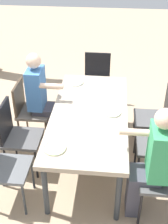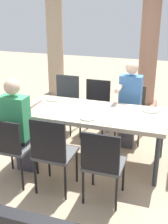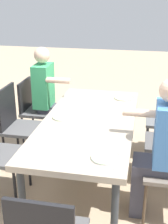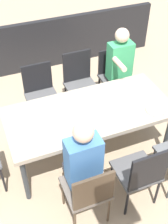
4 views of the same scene
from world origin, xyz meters
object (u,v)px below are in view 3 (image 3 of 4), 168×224
at_px(dining_table, 89,125).
at_px(chair_mid_south, 18,122).
at_px(plate_0, 124,98).
at_px(diner_woman_green, 48,96).
at_px(chair_west_south, 35,107).
at_px(plate_1, 63,117).
at_px(plate_2, 105,157).
at_px(diner_man_white, 158,147).

distance_m(dining_table, chair_mid_south, 0.92).
xyz_separation_m(chair_mid_south, plate_0, (-0.51, 1.17, 0.20)).
relative_size(chair_mid_south, diner_woman_green, 0.73).
height_order(diner_woman_green, plate_0, diner_woman_green).
xyz_separation_m(chair_west_south, plate_1, (0.78, 0.60, 0.23)).
height_order(diner_woman_green, plate_1, diner_woman_green).
relative_size(dining_table, plate_2, 8.69).
bearing_deg(chair_west_south, dining_table, 48.45).
distance_m(chair_west_south, diner_woman_green, 0.26).
relative_size(chair_west_south, plate_2, 3.85).
xyz_separation_m(chair_mid_south, diner_man_white, (0.59, 1.56, 0.15)).
bearing_deg(diner_man_white, plate_0, -160.57).
xyz_separation_m(dining_table, plate_2, (0.74, 0.27, 0.07)).
bearing_deg(chair_mid_south, dining_table, 76.20).
relative_size(dining_table, plate_0, 8.67).
bearing_deg(chair_mid_south, plate_2, 50.24).
bearing_deg(chair_mid_south, plate_1, 69.65).
bearing_deg(plate_2, diner_woman_green, -147.93).
distance_m(dining_table, plate_0, 0.78).
xyz_separation_m(diner_woman_green, plate_0, (0.05, 0.97, 0.05)).
height_order(plate_0, plate_2, same).
height_order(dining_table, diner_woman_green, diner_woman_green).
bearing_deg(diner_woman_green, plate_0, 87.22).
distance_m(diner_man_white, plate_0, 1.16).
relative_size(dining_table, chair_mid_south, 2.08).
xyz_separation_m(diner_woman_green, plate_2, (1.51, 0.95, 0.05)).
distance_m(dining_table, chair_west_south, 1.18).
distance_m(chair_mid_south, plate_1, 0.68).
height_order(dining_table, chair_mid_south, chair_mid_south).
distance_m(plate_0, plate_2, 1.46).
bearing_deg(chair_mid_south, diner_man_white, 69.27).
relative_size(chair_mid_south, plate_2, 4.18).
bearing_deg(plate_1, chair_west_south, -142.43).
bearing_deg(plate_2, chair_mid_south, -129.76).
xyz_separation_m(chair_west_south, chair_mid_south, (0.56, -0.01, 0.03)).
xyz_separation_m(chair_west_south, plate_0, (0.05, 1.17, 0.23)).
xyz_separation_m(chair_mid_south, diner_woman_green, (-0.55, 0.20, 0.15)).
distance_m(chair_mid_south, plate_0, 1.29).
bearing_deg(chair_mid_south, chair_west_south, 179.12).
xyz_separation_m(plate_0, plate_1, (0.73, -0.56, 0.00)).
bearing_deg(diner_man_white, dining_table, -118.83).
relative_size(chair_mid_south, plate_0, 4.17).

